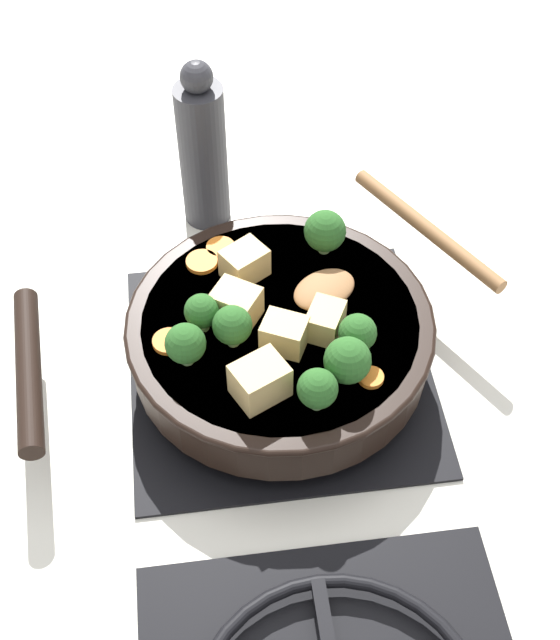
{
  "coord_description": "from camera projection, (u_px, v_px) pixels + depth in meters",
  "views": [
    {
      "loc": [
        0.07,
        0.56,
        0.74
      ],
      "look_at": [
        0.0,
        0.0,
        0.08
      ],
      "focal_mm": 50.0,
      "sensor_mm": 36.0,
      "label": 1
    }
  ],
  "objects": [
    {
      "name": "broccoli_floret_east_rim",
      "position": [
        232.0,
        326.0,
        0.83
      ],
      "size": [
        0.04,
        0.04,
        0.05
      ],
      "color": "#709956",
      "rests_on": "skillet_pan"
    },
    {
      "name": "skillet_pan",
      "position": [
        277.0,
        335.0,
        0.89
      ],
      "size": [
        0.42,
        0.31,
        0.05
      ],
      "color": "black",
      "rests_on": "front_burner_grate"
    },
    {
      "name": "broccoli_floret_west_rim",
      "position": [
        202.0,
        310.0,
        0.85
      ],
      "size": [
        0.03,
        0.03,
        0.04
      ],
      "color": "#709956",
      "rests_on": "skillet_pan"
    },
    {
      "name": "broccoli_floret_south_cluster",
      "position": [
        185.0,
        344.0,
        0.82
      ],
      "size": [
        0.04,
        0.04,
        0.05
      ],
      "color": "#709956",
      "rests_on": "skillet_pan"
    },
    {
      "name": "carrot_slice_near_center",
      "position": [
        169.0,
        341.0,
        0.85
      ],
      "size": [
        0.03,
        0.03,
        0.01
      ],
      "primitive_type": "cylinder",
      "color": "orange",
      "rests_on": "skillet_pan"
    },
    {
      "name": "tofu_cube_east_chunk",
      "position": [
        260.0,
        381.0,
        0.8
      ],
      "size": [
        0.06,
        0.05,
        0.04
      ],
      "primitive_type": "cube",
      "rotation": [
        0.0,
        0.0,
        0.46
      ],
      "color": "#DBB770",
      "rests_on": "skillet_pan"
    },
    {
      "name": "carrot_slice_under_broccoli",
      "position": [
        202.0,
        262.0,
        0.92
      ],
      "size": [
        0.03,
        0.03,
        0.01
      ],
      "primitive_type": "cylinder",
      "color": "orange",
      "rests_on": "skillet_pan"
    },
    {
      "name": "broccoli_floret_mid_floret",
      "position": [
        318.0,
        389.0,
        0.79
      ],
      "size": [
        0.04,
        0.04,
        0.04
      ],
      "color": "#709956",
      "rests_on": "skillet_pan"
    },
    {
      "name": "pepper_mill",
      "position": [
        203.0,
        151.0,
        1.01
      ],
      "size": [
        0.06,
        0.06,
        0.21
      ],
      "color": "#333338",
      "rests_on": "ground_plane"
    },
    {
      "name": "ground_plane",
      "position": [
        280.0,
        369.0,
        0.93
      ],
      "size": [
        2.4,
        2.4,
        0.0
      ],
      "primitive_type": "plane",
      "color": "silver"
    },
    {
      "name": "carrot_slice_edge_slice",
      "position": [
        221.0,
        248.0,
        0.93
      ],
      "size": [
        0.03,
        0.03,
        0.01
      ],
      "primitive_type": "cylinder",
      "color": "orange",
      "rests_on": "skillet_pan"
    },
    {
      "name": "carrot_slice_orange_thin",
      "position": [
        371.0,
        377.0,
        0.82
      ],
      "size": [
        0.02,
        0.02,
        0.01
      ],
      "primitive_type": "cylinder",
      "color": "orange",
      "rests_on": "skillet_pan"
    },
    {
      "name": "tofu_cube_center_large",
      "position": [
        282.0,
        334.0,
        0.84
      ],
      "size": [
        0.05,
        0.05,
        0.03
      ],
      "primitive_type": "cube",
      "rotation": [
        0.0,
        0.0,
        2.68
      ],
      "color": "#DBB770",
      "rests_on": "skillet_pan"
    },
    {
      "name": "broccoli_floret_center_top",
      "position": [
        325.0,
        231.0,
        0.91
      ],
      "size": [
        0.04,
        0.04,
        0.05
      ],
      "color": "#709956",
      "rests_on": "skillet_pan"
    },
    {
      "name": "wooden_spoon",
      "position": [
        382.0,
        255.0,
        0.92
      ],
      "size": [
        0.22,
        0.21,
        0.02
      ],
      "color": "olive",
      "rests_on": "skillet_pan"
    },
    {
      "name": "tofu_cube_west_chunk",
      "position": [
        245.0,
        263.0,
        0.9
      ],
      "size": [
        0.05,
        0.05,
        0.03
      ],
      "primitive_type": "cube",
      "rotation": [
        0.0,
        0.0,
        3.71
      ],
      "color": "#DBB770",
      "rests_on": "skillet_pan"
    },
    {
      "name": "tofu_cube_near_handle",
      "position": [
        325.0,
        321.0,
        0.85
      ],
      "size": [
        0.05,
        0.05,
        0.03
      ],
      "primitive_type": "cube",
      "rotation": [
        0.0,
        0.0,
        1.09
      ],
      "color": "#DBB770",
      "rests_on": "skillet_pan"
    },
    {
      "name": "broccoli_floret_near_spoon",
      "position": [
        357.0,
        333.0,
        0.83
      ],
      "size": [
        0.04,
        0.04,
        0.04
      ],
      "color": "#709956",
      "rests_on": "skillet_pan"
    },
    {
      "name": "broccoli_floret_north_edge",
      "position": [
        347.0,
        361.0,
        0.8
      ],
      "size": [
        0.04,
        0.04,
        0.05
      ],
      "color": "#709956",
      "rests_on": "skillet_pan"
    },
    {
      "name": "front_burner_grate",
      "position": [
        280.0,
        362.0,
        0.92
      ],
      "size": [
        0.31,
        0.31,
        0.03
      ],
      "color": "black",
      "rests_on": "ground_plane"
    },
    {
      "name": "tofu_cube_back_piece",
      "position": [
        236.0,
        304.0,
        0.86
      ],
      "size": [
        0.06,
        0.05,
        0.03
      ],
      "primitive_type": "cube",
      "rotation": [
        0.0,
        0.0,
        2.55
      ],
      "color": "#DBB770",
      "rests_on": "skillet_pan"
    }
  ]
}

